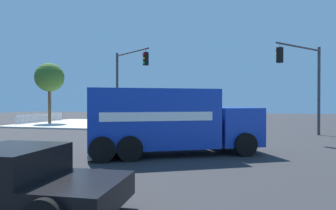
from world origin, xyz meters
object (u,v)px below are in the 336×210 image
object	(u,v)px
delivery_truck	(169,121)
pedestrian_near_corner	(102,115)
shade_tree_near	(49,78)
pickup_black	(2,178)
traffic_light_primary	(306,76)
traffic_light_secondary	(126,77)

from	to	relation	value
delivery_truck	pedestrian_near_corner	distance (m)	17.02
delivery_truck	shade_tree_near	xyz separation A→B (m)	(-14.84, -16.78, 3.47)
pickup_black	pedestrian_near_corner	bearing A→B (deg)	-158.40
delivery_truck	pickup_black	bearing A→B (deg)	-12.42
pickup_black	pedestrian_near_corner	world-z (taller)	pedestrian_near_corner
traffic_light_primary	traffic_light_secondary	bearing A→B (deg)	-92.11
traffic_light_primary	pickup_black	distance (m)	19.11
pickup_black	pedestrian_near_corner	size ratio (longest dim) A/B	3.12
traffic_light_primary	traffic_light_secondary	size ratio (longest dim) A/B	0.98
traffic_light_primary	delivery_truck	bearing A→B (deg)	-39.78
pickup_black	shade_tree_near	distance (m)	27.37
pickup_black	pedestrian_near_corner	distance (m)	22.90
delivery_truck	pedestrian_near_corner	xyz separation A→B (m)	(-13.70, -10.10, -0.38)
traffic_light_secondary	shade_tree_near	world-z (taller)	shade_tree_near
shade_tree_near	traffic_light_secondary	bearing A→B (deg)	63.46
traffic_light_primary	pickup_black	bearing A→B (deg)	-28.83
pickup_black	delivery_truck	bearing A→B (deg)	167.58
traffic_light_primary	pickup_black	xyz separation A→B (m)	(16.47, -9.07, -3.39)
delivery_truck	pickup_black	world-z (taller)	delivery_truck
traffic_light_secondary	pickup_black	size ratio (longest dim) A/B	1.19
delivery_truck	shade_tree_near	bearing A→B (deg)	-131.48
traffic_light_primary	traffic_light_secondary	xyz separation A→B (m)	(-0.49, -13.22, 0.18)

